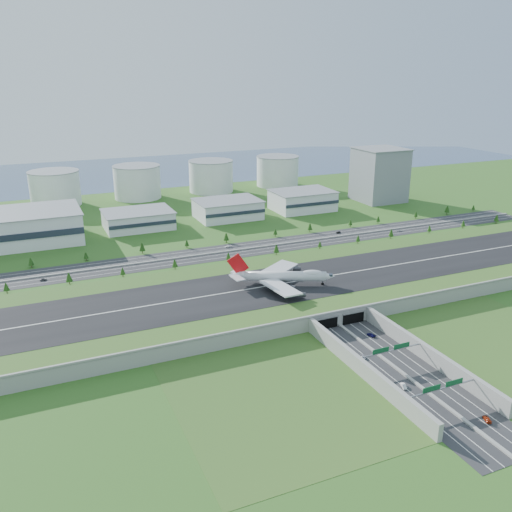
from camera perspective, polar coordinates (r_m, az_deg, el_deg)
name	(u,v)px	position (r m, az deg, el deg)	size (l,w,h in m)	color
ground	(297,293)	(342.64, 4.37, -3.92)	(1200.00, 1200.00, 0.00)	#285219
airfield_deck	(298,287)	(341.00, 4.39, -3.29)	(520.00, 100.00, 9.20)	gray
underpass_road	(396,362)	(266.57, 14.53, -10.76)	(38.80, 120.40, 8.00)	#28282B
sign_gantry_near	(391,351)	(267.85, 14.02, -9.70)	(38.70, 0.70, 9.80)	gray
sign_gantry_far	(443,389)	(245.24, 19.04, -13.09)	(38.70, 0.70, 9.80)	gray
north_expressway	(241,250)	(423.42, -1.61, 0.66)	(560.00, 36.00, 0.12)	#28282B
tree_row	(244,244)	(422.02, -1.28, 1.26)	(505.27, 48.65, 8.47)	#3D2819
hangar_west	(2,229)	(479.05, -25.19, 2.56)	(120.00, 60.00, 25.00)	silver
hangar_mid_a	(138,220)	(492.92, -12.30, 3.77)	(58.00, 42.00, 15.00)	silver
hangar_mid_b	(228,209)	(514.94, -3.00, 4.94)	(58.00, 42.00, 17.00)	silver
hangar_mid_c	(302,201)	(547.03, 4.90, 5.84)	(58.00, 42.00, 19.00)	silver
office_tower	(379,175)	(597.68, 12.86, 8.32)	(46.00, 46.00, 55.00)	gray
fuel_tank_a	(55,189)	(600.17, -20.39, 6.67)	(50.00, 50.00, 35.00)	silver
fuel_tank_b	(137,182)	(610.29, -12.39, 7.60)	(50.00, 50.00, 35.00)	silver
fuel_tank_c	(211,176)	(631.78, -4.76, 8.35)	(50.00, 50.00, 35.00)	silver
fuel_tank_d	(278,171)	(663.54, 2.28, 8.91)	(50.00, 50.00, 35.00)	silver
bay_water	(138,171)	(784.18, -12.33, 8.75)	(1200.00, 260.00, 0.06)	#3A4F6F
boeing_747	(282,276)	(331.47, 2.74, -2.12)	(61.82, 57.04, 20.49)	silver
car_0	(363,357)	(272.97, 11.22, -10.35)	(1.85, 4.61, 1.57)	silver
car_1	(404,386)	(254.27, 15.28, -13.06)	(1.61, 4.63, 1.52)	white
car_2	(371,335)	(294.64, 12.01, -8.12)	(2.31, 5.01, 1.39)	#0D0C3E
car_3	(487,419)	(244.07, 23.14, -15.49)	(2.17, 5.34, 1.55)	maroon
car_4	(43,280)	(388.03, -21.49, -2.32)	(1.76, 4.38, 1.49)	#4F5053
car_5	(338,232)	(471.94, 8.66, 2.48)	(1.51, 4.34, 1.43)	black
car_6	(399,231)	(488.24, 14.84, 2.61)	(2.43, 5.26, 1.46)	silver
car_7	(228,246)	(429.26, -2.97, 1.01)	(2.17, 5.33, 1.55)	white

